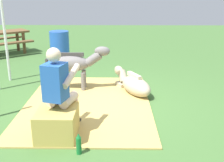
{
  "coord_description": "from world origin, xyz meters",
  "views": [
    {
      "loc": [
        -4.77,
        -0.36,
        2.06
      ],
      "look_at": [
        -0.2,
        -0.28,
        0.55
      ],
      "focal_mm": 45.16,
      "sensor_mm": 36.0,
      "label": 1
    }
  ],
  "objects_px": {
    "water_barrel": "(60,48)",
    "tent_pole_right": "(4,25)",
    "hay_bale": "(57,124)",
    "soda_bottle": "(79,144)",
    "pony_standing": "(74,64)",
    "pony_lying": "(134,84)",
    "person_seated": "(59,87)",
    "picnic_bench": "(3,37)"
  },
  "relations": [
    {
      "from": "water_barrel",
      "to": "tent_pole_right",
      "type": "distance_m",
      "value": 1.93
    },
    {
      "from": "hay_bale",
      "to": "soda_bottle",
      "type": "height_order",
      "value": "hay_bale"
    },
    {
      "from": "soda_bottle",
      "to": "water_barrel",
      "type": "height_order",
      "value": "water_barrel"
    },
    {
      "from": "pony_standing",
      "to": "soda_bottle",
      "type": "bearing_deg",
      "value": -170.7
    },
    {
      "from": "hay_bale",
      "to": "pony_lying",
      "type": "height_order",
      "value": "hay_bale"
    },
    {
      "from": "person_seated",
      "to": "water_barrel",
      "type": "bearing_deg",
      "value": 11.05
    },
    {
      "from": "tent_pole_right",
      "to": "picnic_bench",
      "type": "relative_size",
      "value": 1.31
    },
    {
      "from": "pony_standing",
      "to": "water_barrel",
      "type": "xyz_separation_m",
      "value": [
        2.1,
        0.71,
        -0.1
      ]
    },
    {
      "from": "pony_standing",
      "to": "picnic_bench",
      "type": "distance_m",
      "value": 4.34
    },
    {
      "from": "pony_lying",
      "to": "soda_bottle",
      "type": "distance_m",
      "value": 2.41
    },
    {
      "from": "hay_bale",
      "to": "water_barrel",
      "type": "xyz_separation_m",
      "value": [
        4.13,
        0.75,
        0.26
      ]
    },
    {
      "from": "soda_bottle",
      "to": "picnic_bench",
      "type": "xyz_separation_m",
      "value": [
        5.8,
        3.17,
        0.43
      ]
    },
    {
      "from": "hay_bale",
      "to": "soda_bottle",
      "type": "relative_size",
      "value": 2.15
    },
    {
      "from": "tent_pole_right",
      "to": "picnic_bench",
      "type": "height_order",
      "value": "tent_pole_right"
    },
    {
      "from": "person_seated",
      "to": "picnic_bench",
      "type": "relative_size",
      "value": 0.66
    },
    {
      "from": "hay_bale",
      "to": "pony_standing",
      "type": "distance_m",
      "value": 2.06
    },
    {
      "from": "soda_bottle",
      "to": "tent_pole_right",
      "type": "height_order",
      "value": "tent_pole_right"
    },
    {
      "from": "person_seated",
      "to": "pony_standing",
      "type": "xyz_separation_m",
      "value": [
        1.87,
        0.07,
        -0.15
      ]
    },
    {
      "from": "pony_standing",
      "to": "water_barrel",
      "type": "distance_m",
      "value": 2.22
    },
    {
      "from": "pony_lying",
      "to": "water_barrel",
      "type": "height_order",
      "value": "water_barrel"
    },
    {
      "from": "soda_bottle",
      "to": "pony_lying",
      "type": "bearing_deg",
      "value": -20.27
    },
    {
      "from": "person_seated",
      "to": "water_barrel",
      "type": "relative_size",
      "value": 1.39
    },
    {
      "from": "person_seated",
      "to": "picnic_bench",
      "type": "bearing_deg",
      "value": 28.5
    },
    {
      "from": "water_barrel",
      "to": "picnic_bench",
      "type": "relative_size",
      "value": 0.47
    },
    {
      "from": "water_barrel",
      "to": "picnic_bench",
      "type": "distance_m",
      "value": 2.41
    },
    {
      "from": "pony_standing",
      "to": "pony_lying",
      "type": "xyz_separation_m",
      "value": [
        -0.19,
        -1.24,
        -0.38
      ]
    },
    {
      "from": "hay_bale",
      "to": "tent_pole_right",
      "type": "bearing_deg",
      "value": 32.07
    },
    {
      "from": "soda_bottle",
      "to": "tent_pole_right",
      "type": "distance_m",
      "value": 3.85
    },
    {
      "from": "tent_pole_right",
      "to": "pony_lying",
      "type": "bearing_deg",
      "value": -105.83
    },
    {
      "from": "person_seated",
      "to": "soda_bottle",
      "type": "distance_m",
      "value": 0.88
    },
    {
      "from": "soda_bottle",
      "to": "water_barrel",
      "type": "bearing_deg",
      "value": 13.66
    },
    {
      "from": "person_seated",
      "to": "pony_lying",
      "type": "bearing_deg",
      "value": -34.77
    },
    {
      "from": "pony_lying",
      "to": "soda_bottle",
      "type": "bearing_deg",
      "value": 159.73
    },
    {
      "from": "picnic_bench",
      "to": "pony_standing",
      "type": "bearing_deg",
      "value": -140.45
    },
    {
      "from": "pony_standing",
      "to": "pony_lying",
      "type": "height_order",
      "value": "pony_standing"
    },
    {
      "from": "water_barrel",
      "to": "picnic_bench",
      "type": "bearing_deg",
      "value": 58.79
    },
    {
      "from": "hay_bale",
      "to": "picnic_bench",
      "type": "xyz_separation_m",
      "value": [
        5.38,
        2.81,
        0.36
      ]
    },
    {
      "from": "pony_lying",
      "to": "tent_pole_right",
      "type": "xyz_separation_m",
      "value": [
        0.81,
        2.85,
        1.11
      ]
    },
    {
      "from": "picnic_bench",
      "to": "soda_bottle",
      "type": "bearing_deg",
      "value": -151.38
    },
    {
      "from": "hay_bale",
      "to": "water_barrel",
      "type": "relative_size",
      "value": 0.67
    },
    {
      "from": "hay_bale",
      "to": "tent_pole_right",
      "type": "xyz_separation_m",
      "value": [
        2.64,
        1.66,
        1.08
      ]
    },
    {
      "from": "pony_standing",
      "to": "water_barrel",
      "type": "height_order",
      "value": "water_barrel"
    }
  ]
}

